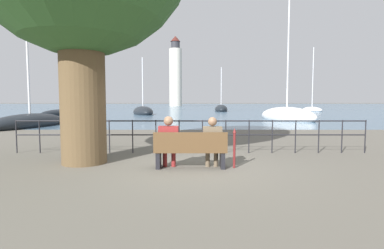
% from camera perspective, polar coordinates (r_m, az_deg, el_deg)
% --- Properties ---
extents(ground_plane, '(1000.00, 1000.00, 0.00)m').
position_cam_1_polar(ground_plane, '(7.42, -0.02, -8.26)').
color(ground_plane, '#605B51').
extents(harbor_water, '(600.00, 300.00, 0.01)m').
position_cam_1_polar(harbor_water, '(167.41, 0.27, 3.75)').
color(harbor_water, slate).
rests_on(harbor_water, ground_plane).
extents(park_bench, '(1.77, 0.45, 0.90)m').
position_cam_1_polar(park_bench, '(7.28, -0.02, -5.05)').
color(park_bench, brown).
rests_on(park_bench, ground_plane).
extents(seated_person_left, '(0.48, 0.35, 1.27)m').
position_cam_1_polar(seated_person_left, '(7.34, -4.19, -2.86)').
color(seated_person_left, maroon).
rests_on(seated_person_left, ground_plane).
extents(seated_person_right, '(0.46, 0.35, 1.25)m').
position_cam_1_polar(seated_person_right, '(7.33, 4.16, -2.96)').
color(seated_person_right, brown).
rests_on(seated_person_right, ground_plane).
extents(promenade_railing, '(11.10, 0.04, 1.05)m').
position_cam_1_polar(promenade_railing, '(9.46, 0.05, -1.28)').
color(promenade_railing, black).
rests_on(promenade_railing, ground_plane).
extents(closed_umbrella, '(0.09, 0.09, 0.98)m').
position_cam_1_polar(closed_umbrella, '(7.40, 8.35, -4.03)').
color(closed_umbrella, maroon).
rests_on(closed_umbrella, ground_plane).
extents(sailboat_0, '(4.27, 6.63, 7.82)m').
position_cam_1_polar(sailboat_0, '(39.53, -9.04, 2.38)').
color(sailboat_0, black).
rests_on(sailboat_0, ground_plane).
extents(sailboat_1, '(3.46, 7.16, 7.78)m').
position_cam_1_polar(sailboat_1, '(40.35, -23.33, 2.01)').
color(sailboat_1, black).
rests_on(sailboat_1, ground_plane).
extents(sailboat_2, '(4.44, 7.42, 11.66)m').
position_cam_1_polar(sailboat_2, '(27.86, 17.87, 1.56)').
color(sailboat_2, white).
rests_on(sailboat_2, ground_plane).
extents(sailboat_3, '(2.92, 7.44, 8.99)m').
position_cam_1_polar(sailboat_3, '(22.37, -28.17, 0.37)').
color(sailboat_3, black).
rests_on(sailboat_3, ground_plane).
extents(sailboat_4, '(2.35, 5.47, 8.06)m').
position_cam_1_polar(sailboat_4, '(52.07, 5.85, 2.89)').
color(sailboat_4, black).
rests_on(sailboat_4, ground_plane).
extents(sailboat_5, '(2.61, 6.06, 11.31)m').
position_cam_1_polar(sailboat_5, '(55.86, 22.16, 2.64)').
color(sailboat_5, white).
rests_on(sailboat_5, ground_plane).
extents(harbor_lighthouse, '(5.01, 5.01, 27.88)m').
position_cam_1_polar(harbor_lighthouse, '(122.06, -2.87, 9.63)').
color(harbor_lighthouse, beige).
rests_on(harbor_lighthouse, ground_plane).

